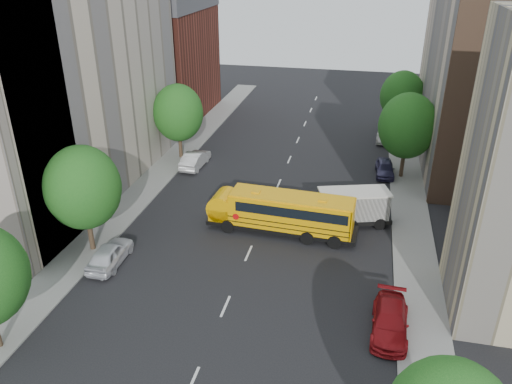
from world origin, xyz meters
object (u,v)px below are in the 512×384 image
(parked_car_3, at_px, (390,321))
(parked_car_0, at_px, (110,254))
(parked_car_4, at_px, (385,168))
(street_tree_4, at_px, (408,126))
(parked_car_5, at_px, (385,134))
(street_tree_2, at_px, (178,113))
(school_bus, at_px, (281,211))
(street_tree_1, at_px, (83,188))
(safari_truck, at_px, (348,207))
(parked_car_1, at_px, (195,159))
(street_tree_5, at_px, (402,96))

(parked_car_3, bearing_deg, parked_car_0, 173.98)
(parked_car_4, bearing_deg, parked_car_0, -135.99)
(street_tree_4, bearing_deg, parked_car_5, 97.95)
(street_tree_2, relative_size, school_bus, 0.67)
(street_tree_4, distance_m, parked_car_0, 28.07)
(school_bus, bearing_deg, street_tree_1, -153.07)
(street_tree_1, distance_m, parked_car_0, 4.85)
(street_tree_4, xyz_separation_m, safari_truck, (-4.47, -10.23, -3.57))
(street_tree_2, height_order, parked_car_0, street_tree_2)
(school_bus, relative_size, parked_car_1, 2.41)
(school_bus, height_order, parked_car_1, school_bus)
(parked_car_3, bearing_deg, parked_car_4, 92.65)
(safari_truck, relative_size, parked_car_5, 1.45)
(street_tree_2, xyz_separation_m, street_tree_4, (22.00, 0.00, 0.25))
(street_tree_2, relative_size, parked_car_3, 1.57)
(parked_car_0, bearing_deg, street_tree_1, -33.79)
(safari_truck, height_order, parked_car_0, safari_truck)
(parked_car_1, bearing_deg, street_tree_1, 84.19)
(school_bus, bearing_deg, parked_car_1, 137.87)
(street_tree_2, bearing_deg, parked_car_1, -40.02)
(street_tree_5, distance_m, parked_car_4, 12.58)
(street_tree_1, height_order, parked_car_5, street_tree_1)
(street_tree_1, distance_m, school_bus, 14.15)
(school_bus, relative_size, parked_car_4, 2.78)
(street_tree_4, distance_m, street_tree_5, 12.01)
(street_tree_4, height_order, parked_car_1, street_tree_4)
(street_tree_2, bearing_deg, school_bus, -44.65)
(street_tree_5, relative_size, parked_car_4, 1.82)
(street_tree_1, xyz_separation_m, parked_car_5, (20.60, 28.03, -4.15))
(safari_truck, bearing_deg, parked_car_3, -92.73)
(parked_car_0, bearing_deg, safari_truck, -151.07)
(street_tree_2, height_order, school_bus, street_tree_2)
(street_tree_4, height_order, street_tree_5, street_tree_4)
(parked_car_0, xyz_separation_m, parked_car_4, (18.38, 19.49, -0.07))
(street_tree_4, xyz_separation_m, parked_car_4, (-1.53, 0.17, -4.37))
(parked_car_0, xyz_separation_m, parked_car_3, (18.51, -2.72, -0.06))
(safari_truck, distance_m, parked_car_1, 17.50)
(street_tree_1, distance_m, parked_car_5, 35.03)
(street_tree_1, xyz_separation_m, parked_car_4, (20.47, 18.17, -4.25))
(street_tree_2, distance_m, safari_truck, 20.57)
(parked_car_1, relative_size, parked_car_3, 0.97)
(street_tree_4, height_order, parked_car_0, street_tree_4)
(safari_truck, relative_size, parked_car_1, 1.47)
(school_bus, relative_size, parked_car_5, 2.37)
(street_tree_1, xyz_separation_m, school_bus, (12.65, 5.50, -3.16))
(street_tree_1, bearing_deg, parked_car_5, 53.69)
(street_tree_5, xyz_separation_m, school_bus, (-9.35, -24.50, -2.91))
(parked_car_1, xyz_separation_m, parked_car_4, (18.28, 2.01, -0.08))
(school_bus, bearing_deg, safari_truck, 28.29)
(street_tree_2, distance_m, parked_car_5, 23.26)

